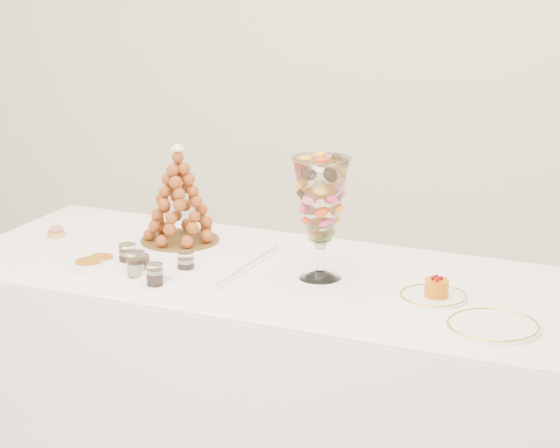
% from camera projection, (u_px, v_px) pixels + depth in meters
% --- Properties ---
extents(buffet_table, '(2.15, 0.95, 0.80)m').
position_uv_depth(buffet_table, '(275.00, 389.00, 3.55)').
color(buffet_table, white).
rests_on(buffet_table, ground).
extents(lace_tray, '(0.63, 0.49, 0.02)m').
position_uv_depth(lace_tray, '(168.00, 253.00, 3.60)').
color(lace_tray, white).
rests_on(lace_tray, buffet_table).
extents(macaron_vase, '(0.17, 0.17, 0.38)m').
position_uv_depth(macaron_vase, '(321.00, 201.00, 3.32)').
color(macaron_vase, white).
rests_on(macaron_vase, buffet_table).
extents(cake_plate, '(0.20, 0.20, 0.01)m').
position_uv_depth(cake_plate, '(433.00, 297.00, 3.22)').
color(cake_plate, white).
rests_on(cake_plate, buffet_table).
extents(spare_plate, '(0.26, 0.26, 0.01)m').
position_uv_depth(spare_plate, '(493.00, 326.00, 2.99)').
color(spare_plate, white).
rests_on(spare_plate, buffet_table).
extents(pink_tart, '(0.06, 0.06, 0.04)m').
position_uv_depth(pink_tart, '(56.00, 232.00, 3.81)').
color(pink_tart, tan).
rests_on(pink_tart, buffet_table).
extents(verrine_a, '(0.06, 0.06, 0.08)m').
position_uv_depth(verrine_a, '(128.00, 255.00, 3.49)').
color(verrine_a, white).
rests_on(verrine_a, buffet_table).
extents(verrine_b, '(0.06, 0.06, 0.06)m').
position_uv_depth(verrine_b, '(142.00, 264.00, 3.42)').
color(verrine_b, white).
rests_on(verrine_b, buffet_table).
extents(verrine_c, '(0.06, 0.06, 0.07)m').
position_uv_depth(verrine_c, '(186.00, 263.00, 3.42)').
color(verrine_c, white).
rests_on(verrine_c, buffet_table).
extents(verrine_d, '(0.07, 0.07, 0.08)m').
position_uv_depth(verrine_d, '(136.00, 264.00, 3.40)').
color(verrine_d, white).
rests_on(verrine_d, buffet_table).
extents(verrine_e, '(0.06, 0.06, 0.07)m').
position_uv_depth(verrine_e, '(155.00, 274.00, 3.32)').
color(verrine_e, white).
rests_on(verrine_e, buffet_table).
extents(ramekin_back, '(0.08, 0.08, 0.03)m').
position_uv_depth(ramekin_back, '(102.00, 261.00, 3.51)').
color(ramekin_back, white).
rests_on(ramekin_back, buffet_table).
extents(ramekin_front, '(0.09, 0.09, 0.03)m').
position_uv_depth(ramekin_front, '(89.00, 266.00, 3.46)').
color(ramekin_front, white).
rests_on(ramekin_front, buffet_table).
extents(croquembouche, '(0.27, 0.27, 0.33)m').
position_uv_depth(croquembouche, '(179.00, 194.00, 3.65)').
color(croquembouche, brown).
rests_on(croquembouche, lace_tray).
extents(mousse_cake, '(0.07, 0.07, 0.06)m').
position_uv_depth(mousse_cake, '(437.00, 288.00, 3.20)').
color(mousse_cake, '#CB6109').
rests_on(mousse_cake, cake_plate).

